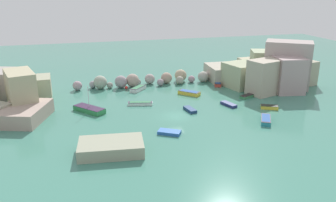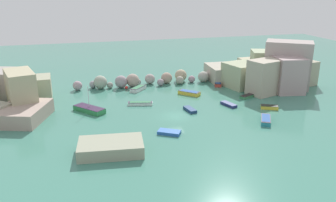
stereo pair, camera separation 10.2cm
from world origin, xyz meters
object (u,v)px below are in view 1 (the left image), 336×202
stone_dock (111,147)px  moored_boat_6 (229,104)px  channel_buoy (126,88)px  moored_boat_3 (89,109)px  moored_boat_10 (247,96)px  moored_boat_9 (138,88)px  moored_boat_1 (217,83)px  moored_boat_7 (189,93)px  moored_boat_11 (190,110)px  moored_boat_4 (169,132)px  moored_boat_0 (269,107)px  moored_boat_2 (140,103)px  moored_boat_8 (96,152)px  moored_boat_5 (266,120)px

stone_dock → moored_boat_6: bearing=30.2°
channel_buoy → moored_boat_3: 13.96m
moored_boat_6 → moored_boat_10: bearing=-74.9°
moored_boat_9 → moored_boat_3: bearing=176.7°
stone_dock → channel_buoy: size_ratio=12.93×
channel_buoy → moored_boat_1: (18.95, -1.65, 0.06)m
moored_boat_7 → moored_boat_11: (-2.74, -8.62, -0.13)m
channel_buoy → moored_boat_6: channel_buoy is taller
stone_dock → moored_boat_1: stone_dock is taller
channel_buoy → moored_boat_3: (-7.92, -11.49, 0.12)m
moored_boat_9 → channel_buoy: bearing=97.1°
moored_boat_4 → channel_buoy: bearing=127.1°
moored_boat_3 → moored_boat_10: 28.85m
moored_boat_1 → moored_boat_7: moored_boat_7 is taller
moored_boat_9 → moored_boat_10: size_ratio=1.15×
channel_buoy → moored_boat_0: bearing=-39.9°
moored_boat_1 → moored_boat_11: size_ratio=1.50×
moored_boat_3 → moored_boat_4: (10.37, -12.12, -0.20)m
moored_boat_2 → moored_boat_3: bearing=21.6°
channel_buoy → moored_boat_0: (21.57, -18.01, -0.01)m
moored_boat_1 → moored_boat_11: moored_boat_1 is taller
moored_boat_4 → moored_boat_7: (8.56, 16.76, 0.14)m
stone_dock → moored_boat_0: size_ratio=2.60×
moored_boat_0 → moored_boat_10: 6.68m
moored_boat_8 → moored_boat_2: bearing=-76.9°
moored_boat_1 → moored_boat_9: (-16.83, 0.18, 0.00)m
moored_boat_2 → moored_boat_3: (-8.77, -1.21, 0.14)m
moored_boat_3 → moored_boat_11: (16.19, -3.98, -0.19)m
moored_boat_7 → moored_boat_10: bearing=-158.8°
moored_boat_5 → moored_boat_8: (-25.82, -3.93, -0.07)m
moored_boat_1 → moored_boat_10: size_ratio=1.33×
moored_boat_10 → moored_boat_11: moored_boat_10 is taller
moored_boat_3 → moored_boat_7: 19.49m
stone_dock → moored_boat_5: bearing=9.9°
stone_dock → moored_boat_9: stone_dock is taller
moored_boat_2 → moored_boat_9: 8.91m
moored_boat_7 → moored_boat_11: 9.04m
channel_buoy → moored_boat_0: channel_buoy is taller
moored_boat_4 → moored_boat_6: bearing=65.3°
channel_buoy → moored_boat_10: channel_buoy is taller
stone_dock → moored_boat_5: 24.37m
moored_boat_4 → moored_boat_9: size_ratio=0.88×
stone_dock → moored_boat_6: stone_dock is taller
moored_boat_0 → moored_boat_7: size_ratio=0.76×
moored_boat_3 → moored_boat_8: bearing=139.7°
moored_boat_4 → moored_boat_10: 22.17m
moored_boat_0 → moored_boat_3: 30.20m
stone_dock → moored_boat_10: size_ratio=2.31×
moored_boat_3 → channel_buoy: bearing=-74.8°
moored_boat_2 → moored_boat_5: 21.37m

